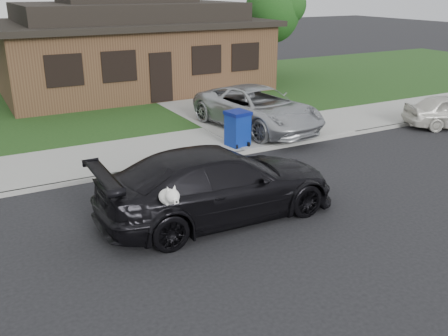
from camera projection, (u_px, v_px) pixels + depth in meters
ground at (180, 225)px, 10.94m from camera, size 120.00×120.00×0.00m
sidewalk at (113, 157)px, 15.05m from camera, size 60.00×3.00×0.12m
curb at (129, 173)px, 13.81m from camera, size 60.00×0.12×0.12m
lawn at (59, 105)px, 21.64m from camera, size 60.00×13.00×0.13m
driveway at (213, 103)px, 21.85m from camera, size 4.50×13.00×0.14m
sedan at (218, 184)px, 11.08m from camera, size 5.50×2.55×1.59m
minivan at (258, 108)px, 17.58m from camera, size 3.10×5.51×1.45m
recycling_bin at (238, 128)px, 15.79m from camera, size 0.76×0.77×1.12m
house at (130, 46)px, 24.37m from camera, size 12.60×8.60×4.65m
tree_1 at (276, 9)px, 26.98m from camera, size 3.15×3.00×5.25m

